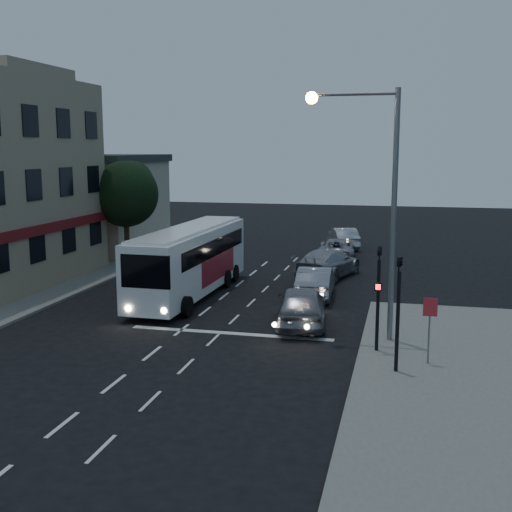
% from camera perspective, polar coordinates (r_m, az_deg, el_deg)
% --- Properties ---
extents(ground, '(120.00, 120.00, 0.00)m').
position_cam_1_polar(ground, '(23.72, -8.30, -7.83)').
color(ground, black).
extents(road_markings, '(8.00, 30.55, 0.01)m').
position_cam_1_polar(road_markings, '(26.32, -3.02, -5.99)').
color(road_markings, silver).
rests_on(road_markings, ground).
extents(tour_bus, '(2.60, 10.93, 3.34)m').
position_cam_1_polar(tour_bus, '(30.84, -5.88, -0.29)').
color(tour_bus, white).
rests_on(tour_bus, ground).
extents(car_suv, '(2.53, 5.01, 1.63)m').
position_cam_1_polar(car_suv, '(25.89, 4.07, -4.40)').
color(car_suv, gray).
rests_on(car_suv, ground).
extents(car_sedan_a, '(1.83, 4.61, 1.49)m').
position_cam_1_polar(car_sedan_a, '(30.74, 5.31, -2.32)').
color(car_sedan_a, gray).
rests_on(car_sedan_a, ground).
extents(car_sedan_b, '(3.55, 5.86, 1.59)m').
position_cam_1_polar(car_sedan_b, '(35.52, 6.40, -0.65)').
color(car_sedan_b, '#9D9DA7').
rests_on(car_sedan_b, ground).
extents(car_sedan_c, '(2.63, 5.04, 1.36)m').
position_cam_1_polar(car_sedan_c, '(41.48, 7.19, 0.64)').
color(car_sedan_c, gray).
rests_on(car_sedan_c, ground).
extents(car_extra, '(2.74, 4.73, 1.47)m').
position_cam_1_polar(car_extra, '(46.14, 7.80, 1.60)').
color(car_extra, silver).
rests_on(car_extra, ground).
extents(traffic_signal_main, '(0.25, 0.35, 4.10)m').
position_cam_1_polar(traffic_signal_main, '(22.29, 10.83, -2.60)').
color(traffic_signal_main, black).
rests_on(traffic_signal_main, sidewalk_near).
extents(traffic_signal_side, '(0.18, 0.15, 4.10)m').
position_cam_1_polar(traffic_signal_side, '(20.35, 12.54, -3.82)').
color(traffic_signal_side, black).
rests_on(traffic_signal_side, sidewalk_near).
extents(regulatory_sign, '(0.45, 0.12, 2.20)m').
position_cam_1_polar(regulatory_sign, '(21.50, 15.18, -5.48)').
color(regulatory_sign, slate).
rests_on(regulatory_sign, sidewalk_near).
extents(streetlight, '(3.32, 0.44, 9.00)m').
position_cam_1_polar(streetlight, '(23.28, 10.61, 6.15)').
color(streetlight, slate).
rests_on(streetlight, sidewalk_near).
extents(low_building_north, '(9.40, 9.40, 6.50)m').
position_cam_1_polar(low_building_north, '(46.67, -14.85, 4.74)').
color(low_building_north, '#C8B693').
rests_on(low_building_north, sidewalk_far).
extents(street_tree, '(4.00, 4.00, 6.20)m').
position_cam_1_polar(street_tree, '(39.79, -11.53, 5.68)').
color(street_tree, black).
rests_on(street_tree, sidewalk_far).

